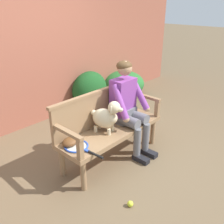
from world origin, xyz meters
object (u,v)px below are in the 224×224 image
object	(u,v)px
garden_bench	(112,133)
tennis_racket	(78,147)
dog_on_bench	(107,116)
tennis_ball	(130,204)
person_seated	(128,104)
baseball_glove	(70,142)

from	to	relation	value
garden_bench	tennis_racket	world-z (taller)	tennis_racket
dog_on_bench	tennis_ball	distance (m)	1.10
person_seated	tennis_racket	world-z (taller)	person_seated
person_seated	baseball_glove	distance (m)	0.97
garden_bench	tennis_racket	distance (m)	0.62
tennis_ball	tennis_racket	bearing A→B (deg)	95.25
tennis_ball	baseball_glove	bearing A→B (deg)	96.10
person_seated	baseball_glove	xyz separation A→B (m)	(-0.94, 0.11, -0.22)
baseball_glove	tennis_racket	bearing A→B (deg)	-86.76
dog_on_bench	tennis_racket	bearing A→B (deg)	-178.41
tennis_racket	tennis_ball	size ratio (longest dim) A/B	8.65
person_seated	baseball_glove	bearing A→B (deg)	173.45
person_seated	tennis_ball	distance (m)	1.33
tennis_racket	person_seated	bearing A→B (deg)	0.20
person_seated	tennis_racket	bearing A→B (deg)	-179.80
person_seated	garden_bench	bearing A→B (deg)	176.90
person_seated	dog_on_bench	xyz separation A→B (m)	(-0.41, 0.01, -0.05)
garden_bench	tennis_racket	xyz separation A→B (m)	(-0.62, -0.02, 0.07)
tennis_ball	dog_on_bench	bearing A→B (deg)	60.25
baseball_glove	person_seated	bearing A→B (deg)	-15.11
tennis_racket	garden_bench	bearing A→B (deg)	1.83
dog_on_bench	baseball_glove	size ratio (longest dim) A/B	2.04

